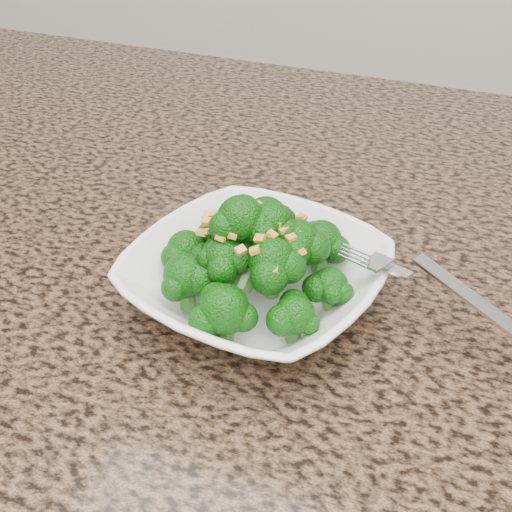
% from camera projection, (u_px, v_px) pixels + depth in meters
% --- Properties ---
extents(granite_counter, '(1.64, 1.04, 0.03)m').
position_uv_depth(granite_counter, '(210.00, 271.00, 0.61)').
color(granite_counter, brown).
rests_on(granite_counter, cabinet).
extents(bowl, '(0.24, 0.24, 0.05)m').
position_uv_depth(bowl, '(256.00, 280.00, 0.53)').
color(bowl, white).
rests_on(bowl, granite_counter).
extents(broccoli_pile, '(0.18, 0.18, 0.07)m').
position_uv_depth(broccoli_pile, '(256.00, 220.00, 0.50)').
color(broccoli_pile, '#0C4E08').
rests_on(broccoli_pile, bowl).
extents(garlic_topping, '(0.11, 0.11, 0.01)m').
position_uv_depth(garlic_topping, '(256.00, 178.00, 0.48)').
color(garlic_topping, gold).
rests_on(garlic_topping, broccoli_pile).
extents(fork, '(0.17, 0.10, 0.01)m').
position_uv_depth(fork, '(403.00, 272.00, 0.49)').
color(fork, silver).
rests_on(fork, bowl).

